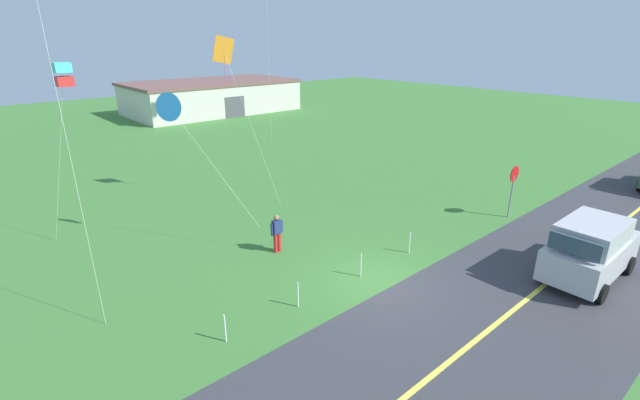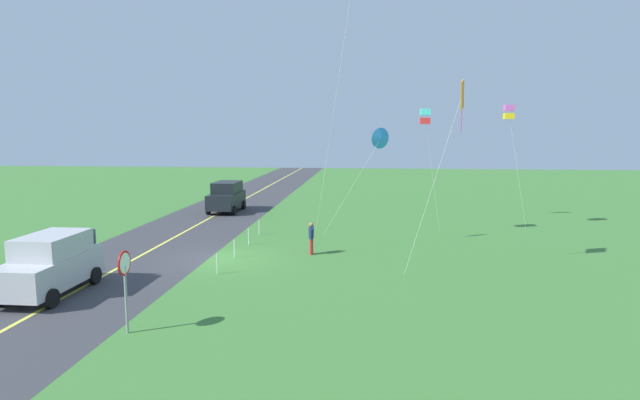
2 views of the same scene
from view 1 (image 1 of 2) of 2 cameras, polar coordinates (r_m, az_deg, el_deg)
The scene contains 14 objects.
ground_plane at distance 16.08m, azimuth 7.68°, elevation -10.62°, with size 120.00×120.00×0.10m, color #3D7533.
asphalt_road at distance 14.24m, azimuth 20.31°, elevation -16.17°, with size 120.00×7.00×0.00m, color #38383D.
road_centre_stripe at distance 14.23m, azimuth 20.31°, elevation -16.16°, with size 120.00×0.16×0.00m, color #E5E04C.
car_suv_foreground at distance 18.32m, azimuth 31.71°, elevation -5.42°, with size 4.40×2.12×2.24m.
stop_sign at distance 22.57m, azimuth 23.81°, elevation 2.20°, with size 0.76×0.08×2.56m.
person_adult_near at distance 17.67m, azimuth -5.62°, elevation -4.17°, with size 0.58×0.22×1.60m.
kite_red_low at distance 18.08m, azimuth -18.93°, elevation 11.32°, with size 2.83×3.92×6.24m.
kite_pink_drift at distance 22.83m, azimuth -12.36°, elevation 18.17°, with size 1.93×2.57×8.29m.
kite_orange_near at distance 19.52m, azimuth -30.38°, elevation 13.85°, with size 1.57×1.46×7.31m.
warehouse_distant at distance 53.30m, azimuth -13.87°, elevation 12.94°, with size 18.36×10.20×3.50m.
fence_post_0 at distance 13.22m, azimuth -12.24°, elevation -15.98°, with size 0.05×0.05×0.90m, color silver.
fence_post_1 at distance 14.38m, azimuth -2.89°, elevation -12.17°, with size 0.05×0.05×0.90m, color silver.
fence_post_2 at distance 16.08m, azimuth 5.33°, elevation -8.45°, with size 0.05×0.05×0.90m, color silver.
fence_post_3 at distance 18.03m, azimuth 11.57°, elevation -5.45°, with size 0.05×0.05×0.90m, color silver.
Camera 1 is at (-10.57, -8.87, 8.20)m, focal length 24.63 mm.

